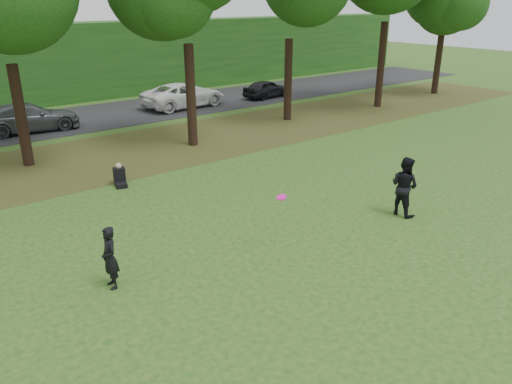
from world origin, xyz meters
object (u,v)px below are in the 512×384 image
frisbee (281,197)px  seated_person (120,177)px  player_right (404,186)px  player_left (110,258)px

frisbee → seated_person: 7.82m
player_right → seated_person: bearing=35.7°
player_right → frisbee: size_ratio=5.66×
player_right → seated_person: player_right is taller
player_left → player_right: player_right is taller
player_left → frisbee: frisbee is taller
seated_person → player_left: bearing=-99.3°
player_left → player_right: size_ratio=0.81×
frisbee → seated_person: bearing=100.0°
player_right → player_left: bearing=79.1°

